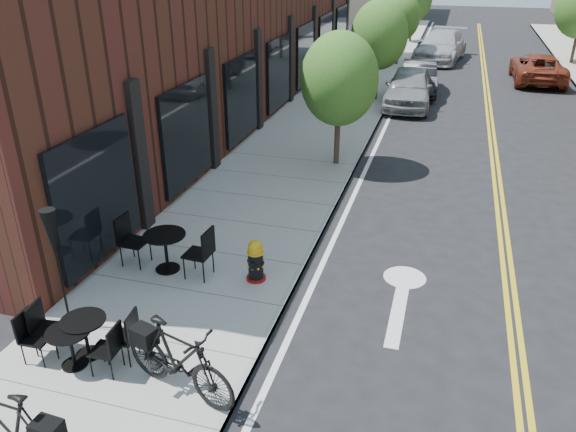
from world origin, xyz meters
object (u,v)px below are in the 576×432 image
(bistro_set_b, at_px, (85,332))
(parked_car_a, at_px, (409,87))
(fire_hydrant, at_px, (256,261))
(parked_car_b, at_px, (419,78))
(parked_car_c, at_px, (441,46))
(parked_car_far, at_px, (538,68))
(bistro_set_a, at_px, (71,343))
(patio_umbrella, at_px, (54,245))
(bistro_set_c, at_px, (166,247))
(bicycle_right, at_px, (179,360))
(bicycle_left, at_px, (7,426))

(bistro_set_b, distance_m, parked_car_a, 17.61)
(fire_hydrant, distance_m, parked_car_b, 16.95)
(parked_car_c, bearing_deg, parked_car_far, -34.73)
(parked_car_a, xyz_separation_m, parked_car_far, (5.50, 6.21, -0.09))
(bistro_set_a, distance_m, parked_car_c, 28.43)
(bistro_set_a, height_order, bistro_set_b, bistro_set_b)
(patio_umbrella, bearing_deg, bistro_set_c, 70.12)
(parked_car_b, bearing_deg, bicycle_right, -100.80)
(fire_hydrant, height_order, bistro_set_a, fire_hydrant)
(bicycle_left, bearing_deg, parked_car_a, 174.29)
(bistro_set_c, bearing_deg, patio_umbrella, -106.67)
(bistro_set_b, height_order, bistro_set_c, bistro_set_c)
(patio_umbrella, distance_m, parked_car_a, 17.23)
(bistro_set_a, distance_m, patio_umbrella, 1.59)
(bistro_set_a, relative_size, patio_umbrella, 0.73)
(fire_hydrant, height_order, bicycle_left, bicycle_left)
(bicycle_right, relative_size, parked_car_c, 0.35)
(patio_umbrella, xyz_separation_m, parked_car_b, (4.38, 19.12, -1.01))
(parked_car_a, bearing_deg, patio_umbrella, -104.45)
(parked_car_c, bearing_deg, bicycle_right, -86.91)
(patio_umbrella, bearing_deg, bicycle_left, -67.63)
(parked_car_b, xyz_separation_m, parked_car_far, (5.29, 3.78, -0.00))
(bicycle_left, bearing_deg, parked_car_c, 175.96)
(bistro_set_b, distance_m, bistro_set_c, 2.71)
(patio_umbrella, bearing_deg, parked_car_a, 75.98)
(bicycle_left, distance_m, bistro_set_a, 1.80)
(bistro_set_c, bearing_deg, bistro_set_a, -88.12)
(parked_car_far, bearing_deg, parked_car_c, -43.66)
(parked_car_c, relative_size, parked_car_far, 1.15)
(parked_car_c, height_order, parked_car_far, parked_car_c)
(bistro_set_a, distance_m, parked_car_a, 17.89)
(bistro_set_b, bearing_deg, patio_umbrella, 135.72)
(bicycle_left, height_order, bistro_set_a, bicycle_left)
(fire_hydrant, height_order, bistro_set_c, bistro_set_c)
(bistro_set_b, xyz_separation_m, patio_umbrella, (-0.77, 0.59, 1.13))
(patio_umbrella, bearing_deg, parked_car_c, 79.67)
(fire_hydrant, distance_m, parked_car_a, 14.51)
(bistro_set_c, xyz_separation_m, parked_car_far, (8.90, 20.79, 0.03))
(parked_car_b, xyz_separation_m, parked_car_c, (0.59, 8.12, 0.13))
(bicycle_right, relative_size, parked_car_b, 0.48)
(bicycle_right, distance_m, bistro_set_a, 1.87)
(parked_car_b, bearing_deg, fire_hydrant, -101.66)
(bistro_set_c, height_order, parked_car_b, parked_car_b)
(patio_umbrella, height_order, parked_car_c, patio_umbrella)
(bistro_set_b, bearing_deg, bistro_set_a, -110.88)
(parked_car_c, bearing_deg, bistro_set_b, -90.61)
(bistro_set_c, relative_size, patio_umbrella, 0.89)
(patio_umbrella, distance_m, parked_car_far, 24.88)
(bistro_set_b, xyz_separation_m, bistro_set_c, (0.00, 2.71, 0.08))
(bistro_set_c, height_order, parked_car_far, parked_car_far)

